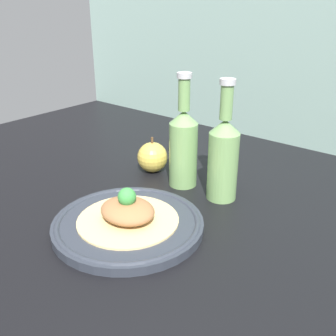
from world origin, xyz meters
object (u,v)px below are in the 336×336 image
at_px(cider_bottle_right, 223,156).
at_px(apple, 152,157).
at_px(cider_bottle_left, 183,145).
at_px(plated_food, 128,212).
at_px(plate, 128,224).

distance_m(cider_bottle_right, apple, 0.23).
height_order(cider_bottle_left, cider_bottle_right, same).
relative_size(plated_food, cider_bottle_right, 0.74).
xyz_separation_m(plated_food, apple, (-0.15, 0.24, 0.00)).
bearing_deg(plate, apple, 121.64).
distance_m(plated_food, cider_bottle_right, 0.25).
bearing_deg(cider_bottle_left, plate, -80.17).
height_order(cider_bottle_left, apple, cider_bottle_left).
relative_size(cider_bottle_left, cider_bottle_right, 1.00).
distance_m(plate, apple, 0.28).
xyz_separation_m(plate, apple, (-0.15, 0.24, 0.03)).
relative_size(plate, plated_food, 1.49).
xyz_separation_m(plate, cider_bottle_right, (0.07, 0.23, 0.09)).
height_order(cider_bottle_right, apple, cider_bottle_right).
relative_size(cider_bottle_left, apple, 2.89).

